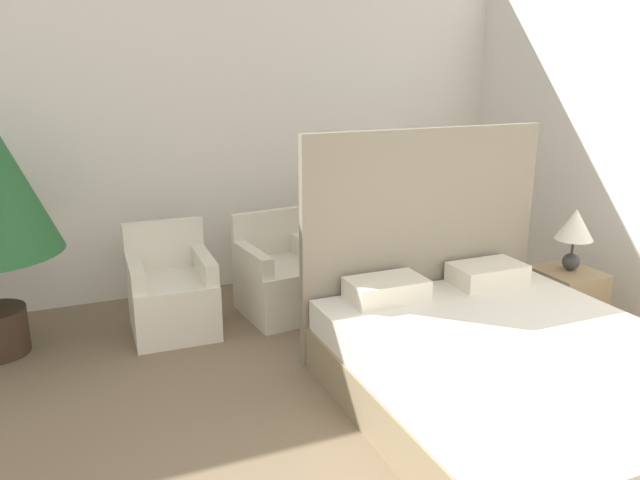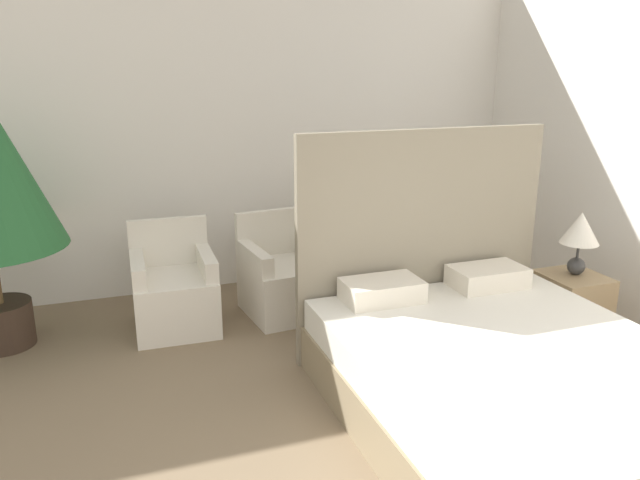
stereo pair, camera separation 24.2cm
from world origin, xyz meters
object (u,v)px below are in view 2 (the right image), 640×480
at_px(armchair_near_window_left, 175,294).
at_px(table_lamp, 580,232).
at_px(nightstand, 571,306).
at_px(armchair_near_window_right, 284,281).
at_px(bed, 503,372).

relative_size(armchair_near_window_left, table_lamp, 1.72).
bearing_deg(nightstand, armchair_near_window_right, 147.98).
height_order(armchair_near_window_left, table_lamp, table_lamp).
bearing_deg(armchair_near_window_left, bed, -48.58).
xyz_separation_m(bed, nightstand, (1.14, 0.76, -0.05)).
height_order(bed, nightstand, bed).
xyz_separation_m(armchair_near_window_right, table_lamp, (1.89, -1.16, 0.54)).
height_order(armchair_near_window_left, armchair_near_window_right, same).
xyz_separation_m(bed, armchair_near_window_left, (-1.62, 1.94, -0.02)).
distance_m(bed, table_lamp, 1.49).
relative_size(armchair_near_window_right, table_lamp, 1.72).
relative_size(bed, table_lamp, 4.80).
distance_m(armchair_near_window_left, nightstand, 2.99).
bearing_deg(armchair_near_window_left, nightstand, -21.47).
distance_m(armchair_near_window_right, table_lamp, 2.28).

